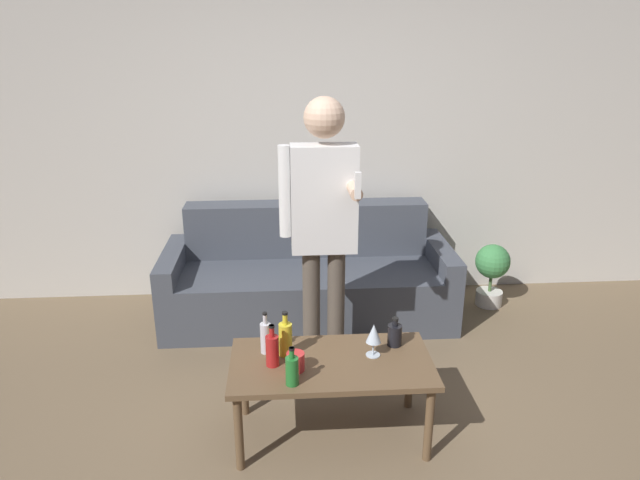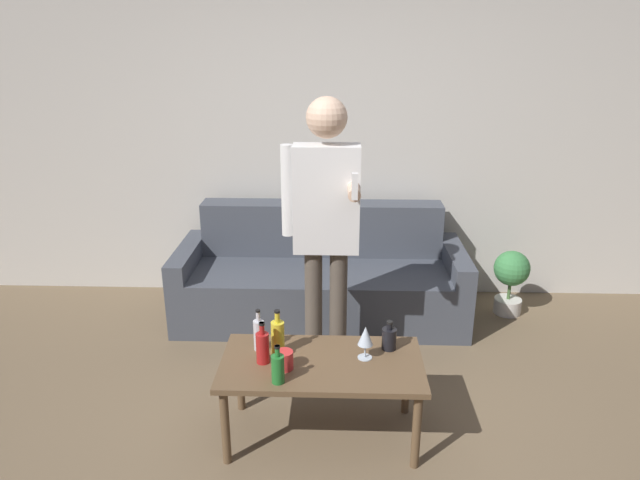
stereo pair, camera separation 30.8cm
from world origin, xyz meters
name	(u,v)px [view 1 (the left image)]	position (x,y,z in m)	size (l,w,h in m)	color
wall_back	(321,130)	(0.00, 2.31, 1.35)	(8.00, 0.06, 2.70)	silver
couch	(308,279)	(-0.13, 1.84, 0.30)	(2.14, 0.81, 0.83)	#474C56
coffee_table	(331,370)	(-0.08, 0.40, 0.41)	(1.04, 0.54, 0.46)	brown
bottle_orange	(266,337)	(-0.42, 0.51, 0.55)	(0.06, 0.06, 0.23)	silver
bottle_green	(272,350)	(-0.38, 0.39, 0.55)	(0.07, 0.07, 0.23)	#B21E1E
bottle_dark	(292,370)	(-0.29, 0.21, 0.54)	(0.06, 0.06, 0.20)	#23752D
bottle_yellow	(285,338)	(-0.32, 0.48, 0.56)	(0.07, 0.07, 0.25)	yellow
bottle_red	(395,334)	(0.27, 0.54, 0.52)	(0.08, 0.08, 0.16)	black
wine_glass_near	(374,334)	(0.14, 0.44, 0.58)	(0.08, 0.08, 0.18)	silver
cup_on_table	(296,362)	(-0.27, 0.33, 0.51)	(0.09, 0.09, 0.10)	red
person_standing_front	(323,217)	(-0.08, 1.02, 1.05)	(0.45, 0.43, 1.73)	brown
potted_plant	(492,269)	(1.32, 1.90, 0.31)	(0.27, 0.27, 0.51)	silver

